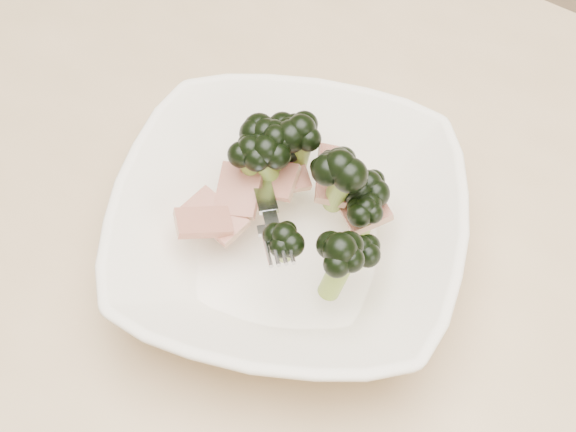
% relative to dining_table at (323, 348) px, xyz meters
% --- Properties ---
extents(dining_table, '(1.20, 0.80, 0.75)m').
position_rel_dining_table_xyz_m(dining_table, '(0.00, 0.00, 0.00)').
color(dining_table, tan).
rests_on(dining_table, ground).
extents(broccoli_dish, '(0.34, 0.34, 0.11)m').
position_rel_dining_table_xyz_m(broccoli_dish, '(-0.05, 0.02, 0.14)').
color(broccoli_dish, white).
rests_on(broccoli_dish, dining_table).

